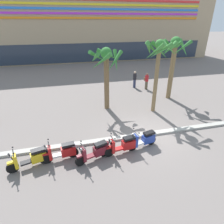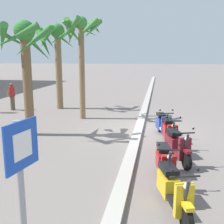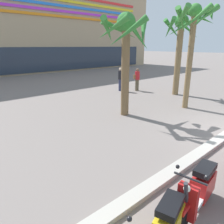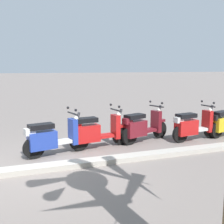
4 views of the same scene
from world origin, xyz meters
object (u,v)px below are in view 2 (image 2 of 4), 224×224
scooter_yellow_mid_centre (172,189)px  palm_tree_by_mall_entrance (81,40)px  scooter_red_mid_rear (169,132)px  scooter_blue_gap_after_mid (162,124)px  scooter_maroon_far_back (176,145)px  palm_tree_near_sign (58,47)px  scooter_red_second_in_line (165,163)px  crossing_sign (22,190)px  palm_tree_mid_walkway (25,51)px  pedestrian_strolling_near_curb (12,96)px

scooter_yellow_mid_centre → palm_tree_by_mall_entrance: 9.63m
scooter_red_mid_rear → scooter_blue_gap_after_mid: (1.20, 0.22, -0.01)m
scooter_maroon_far_back → palm_tree_near_sign: (7.50, 6.49, 3.20)m
scooter_red_second_in_line → crossing_sign: (-3.84, 1.85, 1.05)m
scooter_red_second_in_line → crossing_sign: bearing=154.3°
scooter_red_second_in_line → palm_tree_mid_walkway: (3.32, 5.31, 2.89)m
scooter_maroon_far_back → scooter_red_mid_rear: (1.46, 0.17, 0.00)m
scooter_maroon_far_back → crossing_sign: (-5.35, 2.23, 1.04)m
scooter_blue_gap_after_mid → palm_tree_near_sign: 8.41m
scooter_blue_gap_after_mid → scooter_yellow_mid_centre: bearing=-178.4°
scooter_maroon_far_back → palm_tree_by_mall_entrance: 7.55m
scooter_yellow_mid_centre → pedestrian_strolling_near_curb: size_ratio=1.13×
scooter_yellow_mid_centre → pedestrian_strolling_near_curb: 12.94m
scooter_red_second_in_line → palm_tree_by_mall_entrance: bearing=31.3°
scooter_red_second_in_line → palm_tree_by_mall_entrance: size_ratio=0.35×
scooter_yellow_mid_centre → palm_tree_mid_walkway: bearing=49.2°
scooter_blue_gap_after_mid → palm_tree_near_sign: bearing=51.6°
crossing_sign → scooter_maroon_far_back: bearing=-22.6°
scooter_red_second_in_line → scooter_blue_gap_after_mid: 4.18m
scooter_red_second_in_line → scooter_blue_gap_after_mid: bearing=0.2°
scooter_blue_gap_after_mid → palm_tree_near_sign: size_ratio=0.34×
scooter_yellow_mid_centre → scooter_maroon_far_back: (2.89, -0.24, 0.01)m
scooter_red_second_in_line → palm_tree_by_mall_entrance: 8.45m
scooter_red_second_in_line → palm_tree_mid_walkway: palm_tree_mid_walkway is taller
palm_tree_near_sign → pedestrian_strolling_near_curb: bearing=110.3°
palm_tree_mid_walkway → scooter_red_second_in_line: bearing=-122.0°
scooter_maroon_far_back → pedestrian_strolling_near_curb: bearing=54.3°
palm_tree_near_sign → pedestrian_strolling_near_curb: palm_tree_near_sign is taller
scooter_red_mid_rear → palm_tree_mid_walkway: (0.34, 5.52, 2.88)m
crossing_sign → scooter_red_second_in_line: bearing=-25.7°
crossing_sign → palm_tree_mid_walkway: (7.16, 3.46, 1.84)m
scooter_yellow_mid_centre → palm_tree_near_sign: 12.54m
palm_tree_by_mall_entrance → palm_tree_near_sign: 3.22m
scooter_yellow_mid_centre → palm_tree_near_sign: size_ratio=0.36×
scooter_red_mid_rear → palm_tree_near_sign: 9.31m
scooter_red_second_in_line → pedestrian_strolling_near_curb: pedestrian_strolling_near_curb is taller
palm_tree_by_mall_entrance → pedestrian_strolling_near_curb: size_ratio=3.13×
scooter_yellow_mid_centre → pedestrian_strolling_near_curb: bearing=43.2°
scooter_red_mid_rear → crossing_sign: size_ratio=0.75×
pedestrian_strolling_near_curb → scooter_red_second_in_line: bearing=-132.7°
scooter_maroon_far_back → palm_tree_by_mall_entrance: bearing=40.8°
scooter_red_second_in_line → pedestrian_strolling_near_curb: 11.86m
scooter_maroon_far_back → pedestrian_strolling_near_curb: pedestrian_strolling_near_curb is taller
scooter_yellow_mid_centre → scooter_red_mid_rear: size_ratio=1.02×
crossing_sign → palm_tree_near_sign: size_ratio=0.48×
pedestrian_strolling_near_curb → palm_tree_by_mall_entrance: bearing=-107.3°
palm_tree_by_mall_entrance → scooter_red_second_in_line: bearing=-148.7°
scooter_red_second_in_line → scooter_blue_gap_after_mid: (4.18, 0.01, -0.00)m
scooter_maroon_far_back → crossing_sign: bearing=157.4°
scooter_red_second_in_line → scooter_red_mid_rear: 2.98m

